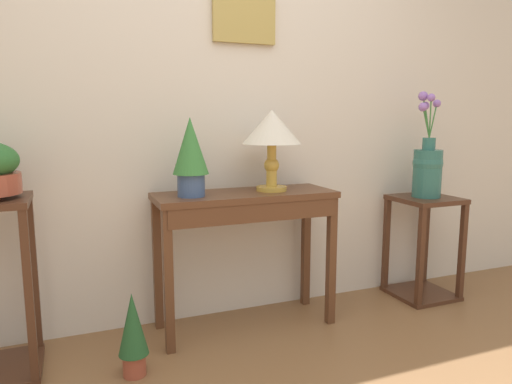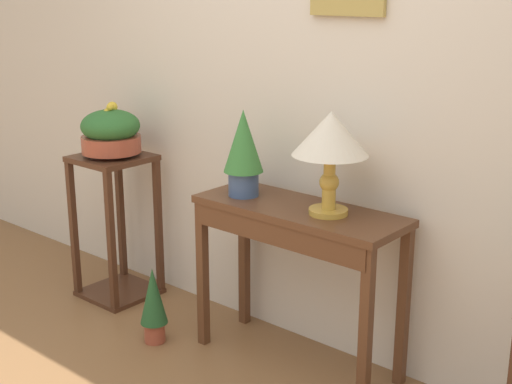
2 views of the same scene
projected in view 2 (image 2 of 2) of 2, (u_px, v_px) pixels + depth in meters
back_wall_with_art at (316, 63)px, 3.32m from camera, size 9.00×0.13×2.80m
console_table at (296, 236)px, 3.23m from camera, size 1.01×0.38×0.79m
table_lamp at (330, 139)px, 3.02m from camera, size 0.33×0.33×0.45m
potted_plant_on_console at (243, 149)px, 3.32m from camera, size 0.19×0.19×0.41m
pedestal_stand_left at (116, 227)px, 4.07m from camera, size 0.39×0.39×0.84m
planter_bowl_wide_left at (111, 132)px, 3.91m from camera, size 0.33×0.33×0.30m
potted_plant_floor at (153, 302)px, 3.57m from camera, size 0.14×0.14×0.40m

